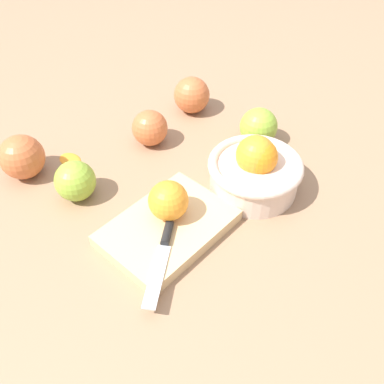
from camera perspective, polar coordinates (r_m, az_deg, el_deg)
name	(u,v)px	position (r m, az deg, el deg)	size (l,w,h in m)	color
ground_plane	(157,184)	(0.79, -4.80, 1.14)	(2.40, 2.40, 0.00)	#997556
bowl	(255,169)	(0.76, 8.54, 3.05)	(0.17, 0.17, 0.11)	beige
cutting_board	(168,228)	(0.70, -3.27, -4.86)	(0.21, 0.15, 0.02)	#DBB77F
orange_on_board	(168,201)	(0.68, -3.22, -1.17)	(0.07, 0.07, 0.07)	orange
knife	(163,250)	(0.65, -3.95, -7.90)	(0.14, 0.10, 0.01)	silver
apple_front_right	(75,181)	(0.76, -15.53, 1.46)	(0.07, 0.07, 0.07)	#8EB738
apple_front_left	(150,128)	(0.86, -5.74, 8.62)	(0.07, 0.07, 0.07)	#CC6638
apple_back_left	(259,127)	(0.87, 9.01, 8.73)	(0.08, 0.08, 0.08)	#8EB738
apple_front_right_2	(22,157)	(0.84, -22.05, 4.43)	(0.08, 0.08, 0.08)	#CC6638
apple_front_left_2	(192,95)	(0.96, -0.04, 13.00)	(0.08, 0.08, 0.08)	#CC6638
citrus_peel	(70,158)	(0.87, -16.22, 4.40)	(0.05, 0.04, 0.01)	orange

